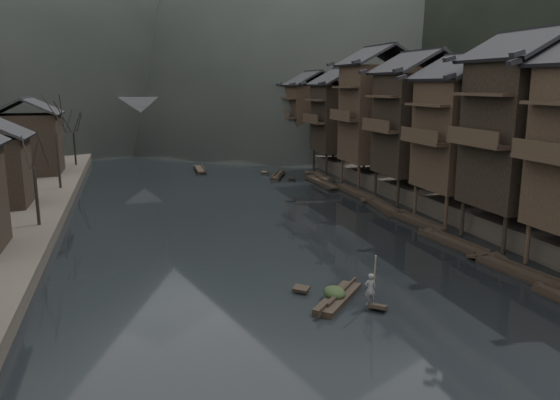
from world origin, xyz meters
name	(u,v)px	position (x,y,z in m)	size (l,w,h in m)	color
water	(322,294)	(0.00, 0.00, 0.00)	(300.00, 300.00, 0.00)	black
right_bank	(460,159)	(35.00, 40.00, 0.90)	(40.00, 200.00, 1.80)	#2D2823
stilt_houses	(429,110)	(17.28, 19.16, 8.82)	(9.00, 67.60, 15.51)	black
bare_trees	(27,150)	(-17.00, 18.50, 6.24)	(3.91, 59.72, 7.82)	black
moored_sampans	(393,213)	(12.19, 15.52, 0.20)	(3.00, 47.66, 0.47)	black
midriver_boats	(207,161)	(1.34, 52.44, 0.20)	(14.67, 35.62, 0.45)	black
stone_bridge	(183,119)	(0.00, 72.00, 5.11)	(40.00, 6.00, 9.00)	#4C4C4F
hero_sampan	(338,298)	(0.49, -1.17, 0.20)	(4.00, 4.35, 0.44)	black
cargo_heap	(334,286)	(0.33, -1.00, 0.77)	(1.11, 1.46, 0.67)	black
boatman	(370,285)	(1.66, -2.49, 1.27)	(0.61, 0.40, 1.67)	#515153
bamboo_pole	(376,232)	(1.86, -2.49, 3.99)	(0.06, 0.06, 4.46)	#8C7A51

